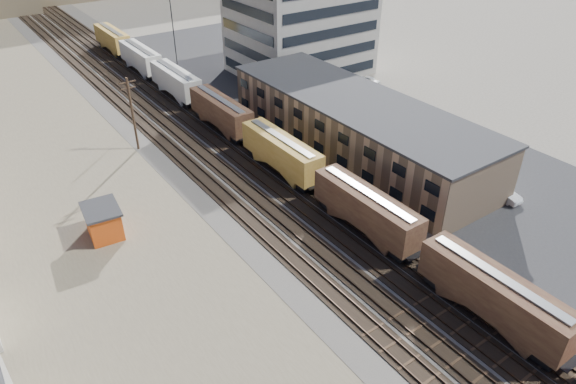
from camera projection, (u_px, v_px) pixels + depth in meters
ground at (415, 306)px, 44.30m from camera, size 300.00×300.00×0.00m
ballast_bed at (172, 115)px, 78.87m from camera, size 18.00×200.00×0.06m
dirt_yard at (54, 180)px, 62.19m from camera, size 24.00×180.00×0.03m
asphalt_lot at (345, 114)px, 79.24m from camera, size 26.00×120.00×0.04m
rail_tracks at (169, 115)px, 78.55m from camera, size 11.40×200.00×0.24m
freight_train at (249, 130)px, 67.80m from camera, size 3.00×119.74×4.46m
warehouse at (355, 125)px, 66.96m from camera, size 12.40×40.40×7.25m
office_tower at (300, 21)px, 91.04m from camera, size 22.60×18.60×18.45m
utility_pole_north at (132, 113)px, 66.38m from camera, size 2.20×0.32×10.00m
radio_mast at (174, 34)px, 83.88m from camera, size 1.20×0.16×18.00m
maintenance_shed at (103, 221)px, 52.06m from camera, size 3.91×4.82×3.29m
parked_car_white at (502, 193)px, 58.39m from camera, size 1.67×4.56×1.49m
parked_car_silver at (477, 168)px, 63.18m from camera, size 6.13×3.63×1.67m
parked_car_blue at (310, 74)px, 92.42m from camera, size 5.85×6.00×1.59m
parked_car_far at (370, 80)px, 89.86m from camera, size 2.67×4.21×1.34m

